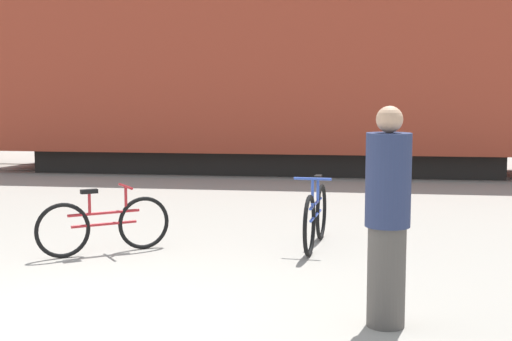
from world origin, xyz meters
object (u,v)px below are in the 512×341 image
object	(u,v)px
bicycle_maroon	(104,225)
bicycle_blue	(316,217)
freight_train	(266,51)
person_in_navy	(388,218)

from	to	relation	value
bicycle_maroon	bicycle_blue	distance (m)	2.61
freight_train	bicycle_blue	world-z (taller)	freight_train
freight_train	bicycle_blue	distance (m)	9.02
bicycle_maroon	bicycle_blue	xyz separation A→B (m)	(2.51, 0.72, 0.04)
freight_train	bicycle_blue	size ratio (longest dim) A/B	23.84
bicycle_maroon	person_in_navy	bearing A→B (deg)	-34.40
freight_train	person_in_navy	bearing A→B (deg)	-77.55
person_in_navy	bicycle_blue	bearing A→B (deg)	-93.11
freight_train	bicycle_blue	xyz separation A→B (m)	(1.75, -8.47, -2.56)
bicycle_maroon	bicycle_blue	bearing A→B (deg)	16.02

